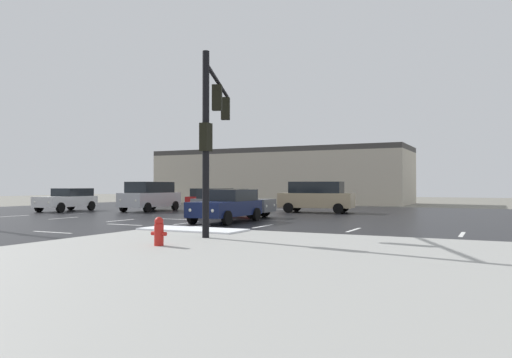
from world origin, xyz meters
TOP-DOWN VIEW (x-y plane):
  - ground_plane at (0.00, 0.00)m, footprint 120.00×120.00m
  - road_asphalt at (0.00, 0.00)m, footprint 44.00×44.00m
  - sidewalk_corner at (12.00, -12.00)m, footprint 18.00×18.00m
  - snow_strip_curbside at (5.00, -4.00)m, footprint 4.00×1.60m
  - lane_markings at (1.20, -1.38)m, footprint 36.15×36.15m
  - traffic_signal_mast at (6.19, -4.49)m, footprint 2.46×5.53m
  - fire_hydrant at (6.77, -8.31)m, footprint 0.48×0.26m
  - strip_building_background at (-5.43, 28.00)m, footprint 26.60×8.00m
  - sedan_red at (-1.70, 9.21)m, footprint 4.68×2.43m
  - suv_silver at (-6.56, 8.08)m, footprint 2.31×4.89m
  - sedan_navy at (3.43, 1.40)m, footprint 2.09×4.57m
  - sedan_white at (-11.73, 5.57)m, footprint 2.40×4.67m
  - sedan_grey at (1.65, 4.86)m, footprint 4.62×2.24m
  - suv_tan at (4.47, 11.42)m, footprint 4.98×2.57m

SIDE VIEW (x-z plane):
  - ground_plane at x=0.00m, z-range 0.00..0.00m
  - road_asphalt at x=0.00m, z-range 0.00..0.02m
  - lane_markings at x=1.20m, z-range 0.02..0.03m
  - sidewalk_corner at x=12.00m, z-range 0.00..0.14m
  - snow_strip_curbside at x=5.00m, z-range 0.14..0.20m
  - fire_hydrant at x=6.77m, z-range 0.14..0.93m
  - sedan_red at x=-1.70m, z-range 0.06..1.64m
  - sedan_navy at x=3.43m, z-range 0.06..1.64m
  - sedan_white at x=-11.73m, z-range 0.06..1.64m
  - sedan_grey at x=1.65m, z-range 0.06..1.64m
  - suv_silver at x=-6.56m, z-range 0.08..2.11m
  - suv_tan at x=4.47m, z-range 0.08..2.11m
  - strip_building_background at x=-5.43m, z-range 0.00..5.56m
  - traffic_signal_mast at x=6.19m, z-range 1.17..7.13m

